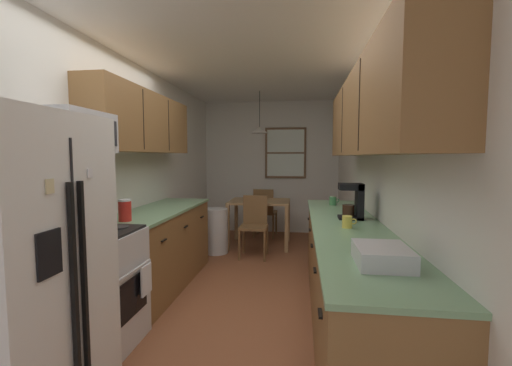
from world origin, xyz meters
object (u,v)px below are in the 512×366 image
Objects in this scene: dining_table at (260,208)px; coffee_maker at (354,200)px; microwave_over_range at (74,132)px; trash_bin at (216,231)px; dining_chair_far at (264,210)px; stove_range at (94,288)px; refrigerator at (15,273)px; storage_canister at (125,210)px; dining_chair_near at (254,223)px; mug_by_coffeemaker at (333,201)px; table_serving_bowl at (258,199)px; mug_spare at (347,222)px; dish_rack at (382,255)px.

dining_table is 2.55m from coffee_maker.
microwave_over_range is 0.85× the size of trash_bin.
microwave_over_range reaches higher than dining_chair_far.
dining_table is at bearing 117.86° from coffee_maker.
stove_range is 2.61m from trash_bin.
refrigerator is 8.65× the size of storage_canister.
dining_chair_far reaches higher than dining_table.
dining_chair_far is (0.02, 1.17, 0.00)m from dining_chair_near.
stove_range reaches higher than mug_by_coffeemaker.
dining_chair_far is 1.27m from trash_bin.
dining_chair_far reaches higher than table_serving_bowl.
mug_by_coffeemaker reaches higher than trash_bin.
storage_canister is 1.97m from mug_spare.
mug_spare is 2.86m from table_serving_bowl.
dining_table is 5.27× the size of table_serving_bowl.
dining_chair_near is at bearing 145.36° from mug_by_coffeemaker.
dining_chair_far is 4.53× the size of storage_canister.
storage_canister reaches higher than table_serving_bowl.
trash_bin is at bearing 83.52° from stove_range.
refrigerator is 14.39× the size of mug_by_coffeemaker.
microwave_over_range is at bearing 179.97° from stove_range.
dish_rack is at bearing -72.57° from dining_table.
dish_rack is at bearing -69.31° from dining_chair_near.
table_serving_bowl is at bearing 129.42° from mug_by_coffeemaker.
storage_canister is at bearing -108.63° from table_serving_bowl.
dining_chair_far is (0.02, 0.58, -0.14)m from dining_table.
mug_spare is (1.06, -2.63, 0.31)m from dining_table.
stove_range is 3.24m from dining_table.
dining_chair_far is 1.31× the size of trash_bin.
stove_range reaches higher than dining_table.
stove_range is 2.34m from coffee_maker.
refrigerator is at bearing -141.39° from coffee_maker.
dining_table is 1.43× the size of trash_bin.
table_serving_bowl is (-1.15, 3.56, -0.16)m from dish_rack.
storage_canister is (0.11, 0.50, -0.67)m from microwave_over_range.
trash_bin is (0.29, 2.59, -0.13)m from stove_range.
trash_bin is (-0.61, -0.51, -0.29)m from dining_table.
dining_chair_far is at bearing 107.97° from mug_spare.
refrigerator reaches higher than stove_range.
dining_chair_far is 2.65× the size of dish_rack.
microwave_over_range is 1.74× the size of coffee_maker.
stove_range is 1.60× the size of trash_bin.
stove_range is at bearing -96.48° from trash_bin.
trash_bin is at bearing 119.55° from dish_rack.
microwave_over_range is at bearing -105.70° from dining_chair_far.
table_serving_bowl is (0.99, 3.11, -0.88)m from microwave_over_range.
dining_chair_far is at bearing 118.79° from mug_by_coffeemaker.
microwave_over_range reaches higher than table_serving_bowl.
dining_chair_near is 3.21m from dish_rack.
coffee_maker is at bearing 21.93° from microwave_over_range.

